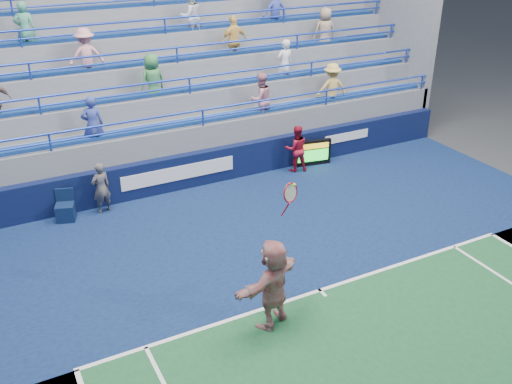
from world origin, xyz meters
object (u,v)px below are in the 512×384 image
line_judge (101,188)px  ball_girl (296,149)px  judge_chair (65,211)px  tennis_player (273,283)px  serve_speed_board (312,153)px

line_judge → ball_girl: bearing=163.9°
judge_chair → line_judge: bearing=-1.0°
tennis_player → ball_girl: 7.87m
judge_chair → line_judge: size_ratio=0.58×
serve_speed_board → ball_girl: size_ratio=0.82×
judge_chair → tennis_player: 7.22m
serve_speed_board → judge_chair: bearing=-179.5°
judge_chair → ball_girl: 7.45m
judge_chair → line_judge: 1.15m
serve_speed_board → judge_chair: (-8.16, -0.08, -0.17)m
serve_speed_board → line_judge: (-7.11, -0.10, 0.31)m
tennis_player → serve_speed_board: bearing=52.0°
serve_speed_board → line_judge: size_ratio=0.85×
serve_speed_board → line_judge: 7.12m
judge_chair → ball_girl: bearing=-0.4°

